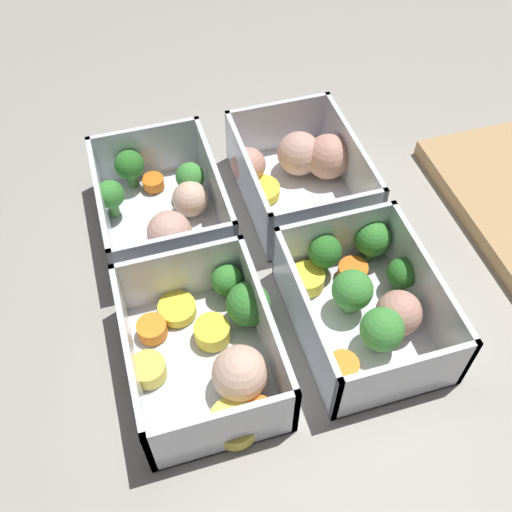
{
  "coord_description": "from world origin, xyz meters",
  "views": [
    {
      "loc": [
        0.33,
        -0.1,
        0.45
      ],
      "look_at": [
        0.0,
        0.0,
        0.02
      ],
      "focal_mm": 42.0,
      "sensor_mm": 36.0,
      "label": 1
    }
  ],
  "objects_px": {
    "container_near_right": "(215,348)",
    "container_far_right": "(367,299)",
    "container_near_left": "(164,207)",
    "container_far_left": "(299,172)"
  },
  "relations": [
    {
      "from": "container_near_left",
      "to": "container_far_right",
      "type": "distance_m",
      "value": 0.22
    },
    {
      "from": "container_near_right",
      "to": "container_far_right",
      "type": "bearing_deg",
      "value": 93.28
    },
    {
      "from": "container_near_right",
      "to": "container_far_right",
      "type": "relative_size",
      "value": 1.0
    },
    {
      "from": "container_near_right",
      "to": "container_far_left",
      "type": "height_order",
      "value": "same"
    },
    {
      "from": "container_near_left",
      "to": "container_far_left",
      "type": "bearing_deg",
      "value": 93.53
    },
    {
      "from": "container_near_right",
      "to": "container_far_right",
      "type": "xyz_separation_m",
      "value": [
        -0.01,
        0.14,
        0.0
      ]
    },
    {
      "from": "container_near_left",
      "to": "container_near_right",
      "type": "bearing_deg",
      "value": 3.2
    },
    {
      "from": "container_near_right",
      "to": "container_near_left",
      "type": "bearing_deg",
      "value": -176.8
    },
    {
      "from": "container_near_left",
      "to": "container_near_right",
      "type": "distance_m",
      "value": 0.17
    },
    {
      "from": "container_far_left",
      "to": "container_near_right",
      "type": "bearing_deg",
      "value": -37.35
    }
  ]
}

